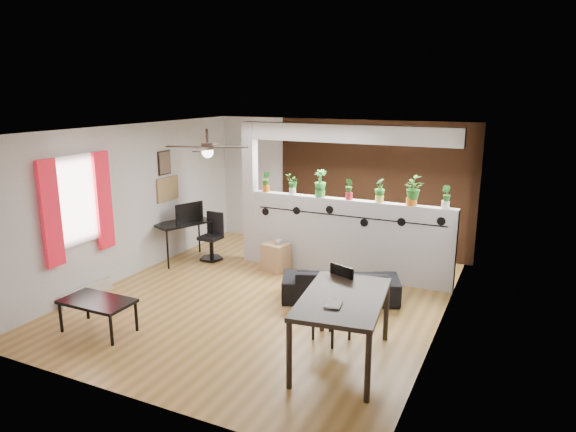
{
  "coord_description": "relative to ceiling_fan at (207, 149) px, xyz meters",
  "views": [
    {
      "loc": [
        3.51,
        -6.61,
        3.15
      ],
      "look_at": [
        0.09,
        0.6,
        1.19
      ],
      "focal_mm": 32.0,
      "sensor_mm": 36.0,
      "label": 1
    }
  ],
  "objects": [
    {
      "name": "sofa",
      "position": [
        1.86,
        0.73,
        -2.07
      ],
      "size": [
        1.81,
        1.24,
        0.49
      ],
      "primitive_type": "imported",
      "rotation": [
        0.0,
        0.0,
        3.52
      ],
      "color": "black",
      "rests_on": "ground"
    },
    {
      "name": "potted_plant_2",
      "position": [
        1.07,
        1.8,
        -0.72
      ],
      "size": [
        0.27,
        0.22,
        0.47
      ],
      "color": "#378A32",
      "rests_on": "partition_wall"
    },
    {
      "name": "coffee_table",
      "position": [
        -0.69,
        -1.69,
        -1.91
      ],
      "size": [
        0.97,
        0.54,
        0.45
      ],
      "color": "black",
      "rests_on": "ground"
    },
    {
      "name": "computer_desk",
      "position": [
        -1.45,
        1.24,
        -1.64
      ],
      "size": [
        0.9,
        1.17,
        0.75
      ],
      "color": "black",
      "rests_on": "ground"
    },
    {
      "name": "ceiling_fan",
      "position": [
        0.0,
        0.0,
        0.0
      ],
      "size": [
        1.19,
        1.19,
        0.43
      ],
      "color": "black",
      "rests_on": "room_shell"
    },
    {
      "name": "office_chair",
      "position": [
        -1.0,
        1.51,
        -1.92
      ],
      "size": [
        0.46,
        0.46,
        0.89
      ],
      "color": "black",
      "rests_on": "ground"
    },
    {
      "name": "baseboard_heater",
      "position": [
        -1.74,
        -0.9,
        -2.22
      ],
      "size": [
        0.08,
        1.0,
        0.18
      ],
      "primitive_type": "cube",
      "color": "beige",
      "rests_on": "ground"
    },
    {
      "name": "dining_table",
      "position": [
        2.51,
        -1.05,
        -1.57
      ],
      "size": [
        1.11,
        1.63,
        0.83
      ],
      "color": "black",
      "rests_on": "ground"
    },
    {
      "name": "potted_plant_1",
      "position": [
        0.55,
        1.8,
        -0.77
      ],
      "size": [
        0.2,
        0.22,
        0.36
      ],
      "color": "silver",
      "rests_on": "partition_wall"
    },
    {
      "name": "window_assembly",
      "position": [
        -1.76,
        -0.9,
        -0.81
      ],
      "size": [
        0.09,
        1.3,
        1.55
      ],
      "color": "white",
      "rests_on": "room_shell"
    },
    {
      "name": "monitor",
      "position": [
        -1.45,
        1.39,
        -1.47
      ],
      "size": [
        0.33,
        0.17,
        0.19
      ],
      "primitive_type": "imported",
      "rotation": [
        0.0,
        0.0,
        1.23
      ],
      "color": "black",
      "rests_on": "computer_desk"
    },
    {
      "name": "cup",
      "position": [
        0.43,
        1.46,
        -1.76
      ],
      "size": [
        0.14,
        0.14,
        0.1
      ],
      "primitive_type": "imported",
      "rotation": [
        0.0,
        0.0,
        -0.12
      ],
      "color": "gray",
      "rests_on": "cube_shelf"
    },
    {
      "name": "brick_panel",
      "position": [
        1.6,
        3.27,
        -1.01
      ],
      "size": [
        3.9,
        0.05,
        2.6
      ],
      "primitive_type": "cube",
      "color": "#AE5D32",
      "rests_on": "ground"
    },
    {
      "name": "pier_column",
      "position": [
        -0.31,
        1.8,
        -1.01
      ],
      "size": [
        0.22,
        0.2,
        2.6
      ],
      "primitive_type": "cube",
      "color": "#BCBCC1",
      "rests_on": "ground"
    },
    {
      "name": "potted_plant_5",
      "position": [
        2.65,
        1.8,
        -0.72
      ],
      "size": [
        0.31,
        0.32,
        0.47
      ],
      "color": "orange",
      "rests_on": "partition_wall"
    },
    {
      "name": "potted_plant_4",
      "position": [
        2.13,
        1.8,
        -0.75
      ],
      "size": [
        0.23,
        0.25,
        0.4
      ],
      "color": "#EEE154",
      "rests_on": "partition_wall"
    },
    {
      "name": "vine_decal",
      "position": [
        1.6,
        1.7,
        -1.23
      ],
      "size": [
        3.31,
        0.01,
        0.3
      ],
      "color": "black",
      "rests_on": "partition_wall"
    },
    {
      "name": "potted_plant_3",
      "position": [
        1.6,
        1.8,
        -0.77
      ],
      "size": [
        0.22,
        0.22,
        0.36
      ],
      "color": "red",
      "rests_on": "partition_wall"
    },
    {
      "name": "folding_chair",
      "position": [
        2.24,
        -0.5,
        -1.74
      ],
      "size": [
        0.51,
        0.51,
        0.98
      ],
      "color": "black",
      "rests_on": "ground"
    },
    {
      "name": "potted_plant_0",
      "position": [
        0.02,
        1.8,
        -0.76
      ],
      "size": [
        0.19,
        0.15,
        0.38
      ],
      "color": "#CC5F18",
      "rests_on": "partition_wall"
    },
    {
      "name": "partition_wall",
      "position": [
        1.6,
        1.8,
        -1.64
      ],
      "size": [
        3.6,
        0.18,
        1.35
      ],
      "primitive_type": "cube",
      "color": "#BCBCC1",
      "rests_on": "ground"
    },
    {
      "name": "room_shell",
      "position": [
        0.8,
        0.3,
        -1.01
      ],
      "size": [
        6.3,
        7.1,
        2.9
      ],
      "color": "olive",
      "rests_on": "ground"
    },
    {
      "name": "potted_plant_6",
      "position": [
        3.18,
        1.8,
        -0.77
      ],
      "size": [
        0.23,
        0.22,
        0.36
      ],
      "color": "white",
      "rests_on": "partition_wall"
    },
    {
      "name": "framed_art",
      "position": [
        -1.78,
        1.2,
        -0.46
      ],
      "size": [
        0.03,
        0.34,
        0.44
      ],
      "color": "#8C7259",
      "rests_on": "room_shell"
    },
    {
      "name": "cube_shelf",
      "position": [
        0.38,
        1.46,
        -2.06
      ],
      "size": [
        0.48,
        0.44,
        0.5
      ],
      "primitive_type": "cube",
      "rotation": [
        0.0,
        0.0,
        -0.2
      ],
      "color": "#AA805A",
      "rests_on": "ground"
    },
    {
      "name": "corkboard",
      "position": [
        -1.78,
        1.25,
        -0.96
      ],
      "size": [
        0.03,
        0.6,
        0.45
      ],
      "primitive_type": "cube",
      "color": "olive",
      "rests_on": "room_shell"
    },
    {
      "name": "book",
      "position": [
        2.41,
        -1.35,
        -1.47
      ],
      "size": [
        0.21,
        0.26,
        0.02
      ],
      "primitive_type": "imported",
      "rotation": [
        0.0,
        0.0,
        0.14
      ],
      "color": "gray",
      "rests_on": "dining_table"
    },
    {
      "name": "ceiling_header",
      "position": [
        1.6,
        1.8,
        0.14
      ],
      "size": [
        3.6,
        0.18,
        0.3
      ],
      "primitive_type": "cube",
      "color": "silver",
      "rests_on": "room_shell"
    }
  ]
}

